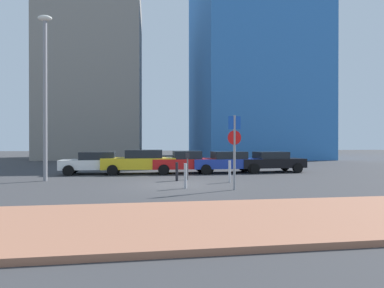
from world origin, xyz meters
TOP-DOWN VIEW (x-y plane):
  - ground_plane at (0.00, 0.00)m, footprint 120.00×120.00m
  - sidewalk_brick at (0.00, -7.03)m, footprint 40.00×4.28m
  - parked_car_white at (-4.65, 5.50)m, footprint 4.03×2.16m
  - parked_car_yellow at (-1.79, 5.25)m, footprint 4.61×2.07m
  - parked_car_red at (1.05, 5.16)m, footprint 4.13×2.03m
  - parked_car_blue at (3.77, 5.05)m, footprint 4.52×2.14m
  - parked_car_black at (6.83, 5.09)m, footprint 4.49×2.12m
  - parking_sign_post at (2.30, -1.99)m, footprint 0.60×0.12m
  - parking_meter at (0.78, 1.68)m, footprint 0.18×0.14m
  - street_lamp at (-6.57, 2.23)m, footprint 0.70×0.36m
  - traffic_bollard_near at (0.17, 1.31)m, footprint 0.14×0.14m
  - traffic_bollard_mid at (0.31, -1.31)m, footprint 0.13×0.13m
  - traffic_bollard_far at (2.73, 0.36)m, footprint 0.13×0.13m
  - building_colorful_midrise at (12.28, 25.53)m, footprint 14.29×17.89m
  - building_under_construction at (-8.13, 25.73)m, footprint 11.64×11.04m

SIDE VIEW (x-z plane):
  - ground_plane at x=0.00m, z-range 0.00..0.00m
  - sidewalk_brick at x=0.00m, z-range 0.00..0.14m
  - traffic_bollard_near at x=0.17m, z-range 0.00..0.96m
  - traffic_bollard_mid at x=0.31m, z-range 0.00..1.09m
  - traffic_bollard_far at x=2.73m, z-range 0.00..1.09m
  - parked_car_black at x=6.83m, z-range 0.04..1.40m
  - parked_car_blue at x=3.77m, z-range 0.04..1.43m
  - parked_car_red at x=1.05m, z-range 0.02..1.46m
  - parked_car_white at x=-4.65m, z-range 0.05..1.44m
  - parked_car_yellow at x=-1.79m, z-range 0.03..1.55m
  - parking_meter at x=0.78m, z-range 0.21..1.64m
  - parking_sign_post at x=2.30m, z-range 0.41..3.53m
  - street_lamp at x=-6.57m, z-range 0.65..9.20m
  - building_under_construction at x=-8.13m, z-range 0.00..20.71m
  - building_colorful_midrise at x=12.28m, z-range 0.00..25.00m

